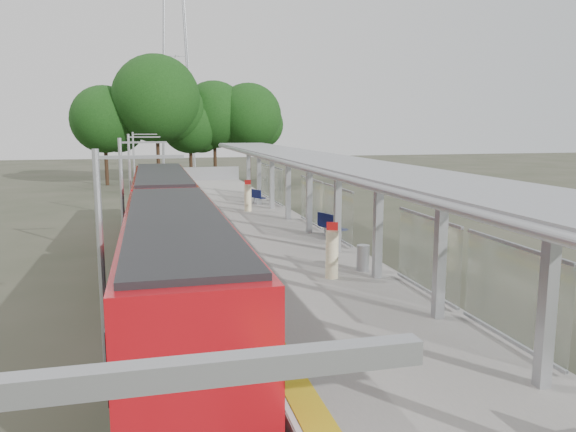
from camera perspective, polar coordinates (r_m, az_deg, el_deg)
The scene contains 14 objects.
trackbed at distance 27.23m, azimuth -12.36°, elevation -3.36°, with size 3.00×70.00×0.24m, color #59544C.
platform at distance 27.62m, azimuth -3.01°, elevation -2.17°, with size 6.00×50.00×1.00m, color gray.
tactile_strip at distance 27.17m, azimuth -8.31°, elevation -1.35°, with size 0.60×50.00×0.02m, color gold.
end_fence at distance 51.98m, azimuth -8.31°, elevation 4.30°, with size 6.00×0.10×1.20m, color #9EA0A5.
train at distance 22.18m, azimuth -12.14°, elevation -1.10°, with size 2.74×27.60×3.62m.
canopy at distance 23.82m, azimuth 2.49°, elevation 5.01°, with size 3.27×38.00×3.66m.
pylon at distance 80.77m, azimuth -11.47°, elevation 18.31°, with size 8.00×4.00×38.00m, color #9EA0A5, non-canonical shape.
tree_cluster at distance 59.66m, azimuth -10.68°, elevation 10.38°, with size 21.61×11.19×12.89m.
catenary_masts at distance 25.79m, azimuth -16.31°, elevation 2.09°, with size 2.08×48.16×5.40m.
bench_mid at distance 24.83m, azimuth 4.39°, elevation -0.96°, with size 0.97×1.65×1.08m.
bench_far at distance 35.88m, azimuth -3.25°, elevation 2.04°, with size 0.94×1.38×0.91m.
info_pillar_near at distance 18.31m, azimuth 4.49°, elevation -3.87°, with size 0.42×0.42×1.85m.
info_pillar_far at distance 32.68m, azimuth -4.10°, elevation 1.87°, with size 0.41×0.41×1.82m.
litter_bin at distance 19.42m, azimuth 7.62°, elevation -4.25°, with size 0.44×0.44×0.89m, color #9EA0A5.
Camera 1 is at (-5.14, -6.59, 5.92)m, focal length 35.00 mm.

